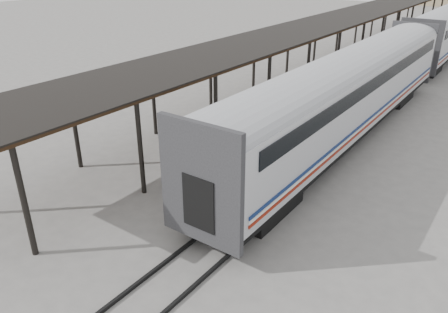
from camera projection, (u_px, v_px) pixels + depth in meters
ground at (200, 182)px, 18.82m from camera, size 160.00×160.00×0.00m
canopy at (345, 18)px, 36.59m from camera, size 4.90×64.30×4.15m
rails at (445, 54)px, 42.15m from camera, size 1.54×150.00×0.12m
baggage_cart at (201, 166)px, 18.82m from camera, size 1.36×2.46×0.86m
suitcase_stack at (204, 154)px, 18.95m from camera, size 1.25×1.00×0.60m
luggage_tug at (322, 87)px, 30.30m from camera, size 1.08×1.46×1.16m
porter at (195, 150)px, 17.77m from camera, size 0.42×0.62×1.65m
pedestrian at (320, 71)px, 32.93m from camera, size 1.10×0.68×1.75m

